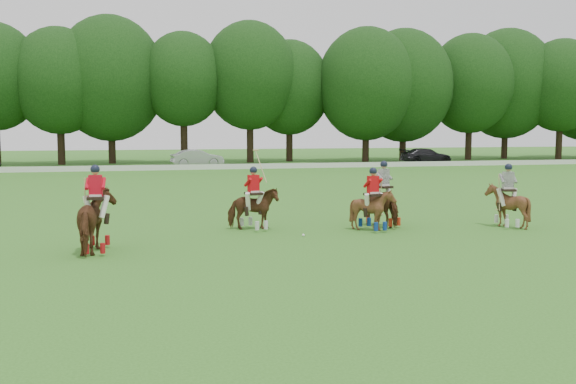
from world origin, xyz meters
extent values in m
plane|color=#346C1E|center=(0.00, 0.00, 0.00)|extent=(180.00, 180.00, 0.00)
cylinder|color=black|center=(-11.63, 48.49, 2.32)|extent=(0.70, 0.70, 4.64)
ellipsoid|color=black|center=(-11.63, 48.49, 7.95)|extent=(8.80, 8.80, 10.13)
cylinder|color=black|center=(-6.99, 49.52, 2.16)|extent=(0.70, 0.70, 4.31)
ellipsoid|color=black|center=(-6.99, 49.52, 8.31)|extent=(10.67, 10.67, 12.27)
cylinder|color=black|center=(-0.04, 48.00, 2.62)|extent=(0.70, 0.70, 5.24)
ellipsoid|color=black|center=(-0.04, 48.00, 8.26)|extent=(8.06, 8.06, 9.26)
cylinder|color=black|center=(6.63, 48.24, 2.59)|extent=(0.70, 0.70, 5.19)
ellipsoid|color=black|center=(6.63, 48.24, 8.75)|extent=(9.50, 9.50, 10.92)
cylinder|color=black|center=(11.06, 49.62, 2.24)|extent=(0.70, 0.70, 4.48)
ellipsoid|color=black|center=(11.06, 49.62, 7.71)|extent=(8.60, 8.60, 9.89)
cylinder|color=black|center=(18.54, 46.82, 2.11)|extent=(0.70, 0.70, 4.21)
ellipsoid|color=black|center=(18.54, 46.82, 8.00)|extent=(10.11, 10.11, 11.63)
cylinder|color=black|center=(23.25, 48.17, 2.03)|extent=(0.70, 0.70, 4.07)
ellipsoid|color=black|center=(23.25, 48.17, 7.99)|extent=(10.46, 10.46, 12.03)
cylinder|color=black|center=(31.16, 48.38, 2.40)|extent=(0.70, 0.70, 4.79)
ellipsoid|color=black|center=(31.16, 48.38, 8.35)|extent=(9.47, 9.47, 10.89)
cylinder|color=black|center=(36.59, 49.92, 2.22)|extent=(0.70, 0.70, 4.44)
ellipsoid|color=black|center=(36.59, 49.92, 8.51)|extent=(10.84, 10.84, 12.47)
cylinder|color=black|center=(41.42, 46.74, 2.43)|extent=(0.70, 0.70, 4.86)
ellipsoid|color=black|center=(41.42, 46.74, 8.21)|extent=(8.94, 8.94, 10.28)
cube|color=white|center=(0.00, 38.00, 0.22)|extent=(120.00, 0.10, 0.44)
imported|color=#A1A0A5|center=(0.71, 42.50, 0.77)|extent=(4.87, 2.22, 1.55)
imported|color=black|center=(23.32, 42.50, 0.74)|extent=(5.13, 2.09, 1.49)
imported|color=#442712|center=(-5.86, 2.48, 0.89)|extent=(1.07, 2.15, 1.78)
cube|color=black|center=(-5.86, 2.48, 1.54)|extent=(0.47, 0.58, 0.08)
cylinder|color=tan|center=(-6.16, 2.50, 1.46)|extent=(0.04, 0.21, 1.29)
imported|color=#442712|center=(-0.84, 5.39, 0.72)|extent=(1.77, 1.64, 1.45)
cube|color=black|center=(-0.84, 5.39, 1.26)|extent=(0.60, 0.67, 0.08)
cylinder|color=tan|center=(-0.56, 5.49, 2.18)|extent=(0.29, 0.74, 1.08)
imported|color=#442712|center=(3.07, 4.26, 0.71)|extent=(1.35, 1.47, 1.43)
cube|color=black|center=(3.07, 4.26, 1.24)|extent=(0.53, 0.63, 0.08)
cylinder|color=tan|center=(3.37, 4.31, 1.16)|extent=(0.07, 0.21, 1.29)
imported|color=#442712|center=(3.81, 5.14, 0.81)|extent=(1.47, 2.10, 1.62)
cube|color=black|center=(3.81, 5.14, 1.41)|extent=(0.60, 0.68, 0.08)
cylinder|color=tan|center=(3.53, 5.04, 1.33)|extent=(0.10, 0.21, 1.29)
imported|color=#442712|center=(7.98, 3.90, 0.76)|extent=(1.51, 1.63, 1.52)
cube|color=black|center=(7.98, 3.90, 1.32)|extent=(0.55, 0.64, 0.08)
cylinder|color=tan|center=(7.69, 3.97, 1.24)|extent=(0.08, 0.21, 1.29)
sphere|color=white|center=(0.47, 3.62, 0.04)|extent=(0.09, 0.09, 0.09)
camera|label=1|loc=(-4.75, -16.15, 3.49)|focal=40.00mm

